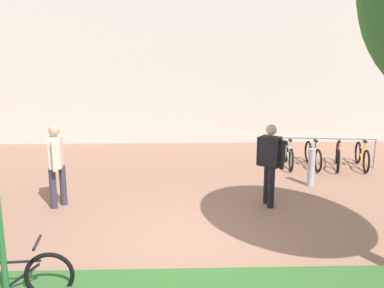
{
  "coord_description": "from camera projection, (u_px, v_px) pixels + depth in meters",
  "views": [
    {
      "loc": [
        -0.12,
        -7.01,
        3.41
      ],
      "look_at": [
        0.16,
        2.12,
        1.24
      ],
      "focal_mm": 41.95,
      "sensor_mm": 36.0,
      "label": 1
    }
  ],
  "objects": [
    {
      "name": "person_suited_navy",
      "position": [
        270.0,
        160.0,
        9.14
      ],
      "size": [
        0.51,
        0.43,
        1.72
      ],
      "color": "black",
      "rests_on": "ground"
    },
    {
      "name": "bike_rack_cluster",
      "position": [
        325.0,
        155.0,
        12.06
      ],
      "size": [
        2.64,
        1.73,
        0.83
      ],
      "color": "#99999E",
      "rests_on": "ground"
    },
    {
      "name": "person_shirt_white",
      "position": [
        56.0,
        161.0,
        9.09
      ],
      "size": [
        0.29,
        0.61,
        1.72
      ],
      "color": "#383342",
      "rests_on": "ground"
    },
    {
      "name": "bollard_steel",
      "position": [
        311.0,
        167.0,
        10.49
      ],
      "size": [
        0.16,
        0.16,
        0.9
      ],
      "primitive_type": "cylinder",
      "color": "#ADADB2",
      "rests_on": "ground"
    },
    {
      "name": "bike_at_sign",
      "position": [
        10.0,
        276.0,
        5.9
      ],
      "size": [
        1.68,
        0.42,
        0.86
      ],
      "color": "black",
      "rests_on": "ground"
    },
    {
      "name": "ground_plane",
      "position": [
        187.0,
        244.0,
        7.61
      ],
      "size": [
        60.0,
        60.0,
        0.0
      ],
      "primitive_type": "plane",
      "color": "#936651"
    }
  ]
}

